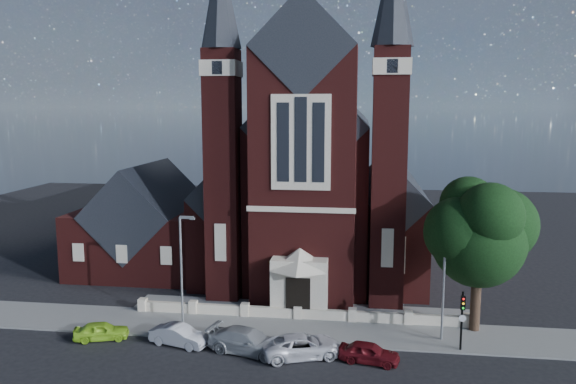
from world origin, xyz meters
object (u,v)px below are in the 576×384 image
(car_silver_b, at_px, (248,341))
(car_dark_red, at_px, (369,353))
(traffic_signal, at_px, (462,313))
(street_tree, at_px, (481,235))
(car_lime_van, at_px, (101,331))
(church, at_px, (317,181))
(car_silver_a, at_px, (179,335))
(street_lamp_left, at_px, (182,265))
(car_white_suv, at_px, (302,346))
(street_lamp_right, at_px, (445,275))
(parish_hall, at_px, (148,228))

(car_silver_b, bearing_deg, car_dark_red, -78.14)
(traffic_signal, distance_m, car_dark_red, 6.58)
(street_tree, relative_size, car_lime_van, 2.97)
(church, relative_size, car_silver_a, 8.68)
(street_lamp_left, bearing_deg, car_lime_van, -149.48)
(car_lime_van, bearing_deg, car_silver_a, -109.42)
(traffic_signal, relative_size, car_dark_red, 1.07)
(street_tree, xyz_separation_m, car_white_suv, (-11.61, -5.36, -6.24))
(street_lamp_right, height_order, car_dark_red, street_lamp_right)
(traffic_signal, bearing_deg, car_lime_van, -176.92)
(car_silver_b, distance_m, car_dark_red, 7.71)
(street_lamp_right, xyz_separation_m, traffic_signal, (0.91, -1.57, -2.02))
(car_white_suv, bearing_deg, church, -16.98)
(parish_hall, height_order, street_lamp_left, parish_hall)
(street_tree, xyz_separation_m, traffic_signal, (-1.60, -3.28, -4.38))
(street_lamp_left, distance_m, car_silver_b, 7.47)
(parish_hall, height_order, car_dark_red, parish_hall)
(car_silver_a, distance_m, car_dark_red, 12.43)
(street_lamp_left, relative_size, car_dark_red, 2.16)
(car_silver_b, bearing_deg, car_white_suv, -77.62)
(street_lamp_left, bearing_deg, car_white_suv, -22.34)
(church, height_order, car_dark_red, church)
(car_white_suv, relative_size, car_dark_red, 1.38)
(traffic_signal, distance_m, car_lime_van, 23.86)
(street_lamp_left, bearing_deg, car_silver_a, -77.41)
(car_silver_a, bearing_deg, church, -3.40)
(traffic_signal, height_order, car_dark_red, traffic_signal)
(street_tree, bearing_deg, street_lamp_left, -175.24)
(street_tree, relative_size, car_silver_a, 2.66)
(street_lamp_left, bearing_deg, street_tree, 4.76)
(church, bearing_deg, car_silver_b, -96.46)
(car_lime_van, relative_size, car_silver_a, 0.90)
(parish_hall, height_order, traffic_signal, parish_hall)
(church, xyz_separation_m, car_dark_red, (5.16, -22.84, -7.55))
(street_tree, height_order, traffic_signal, street_tree)
(street_lamp_right, xyz_separation_m, car_dark_red, (-4.94, -3.90, -3.96))
(traffic_signal, xyz_separation_m, car_white_suv, (-10.01, -2.08, -1.87))
(car_lime_van, bearing_deg, street_lamp_right, -100.69)
(traffic_signal, height_order, car_white_suv, traffic_signal)
(street_tree, distance_m, street_lamp_left, 20.71)
(church, distance_m, traffic_signal, 23.94)
(street_lamp_right, relative_size, car_silver_a, 2.01)
(street_tree, distance_m, traffic_signal, 5.70)
(street_tree, relative_size, street_lamp_left, 1.32)
(street_lamp_right, relative_size, car_silver_b, 1.54)
(street_lamp_left, bearing_deg, street_lamp_right, 0.00)
(church, distance_m, parish_hall, 17.26)
(parish_hall, xyz_separation_m, car_silver_a, (8.76, -17.01, -3.35))
(car_dark_red, bearing_deg, parish_hall, 60.51)
(car_white_suv, bearing_deg, traffic_signal, -97.74)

